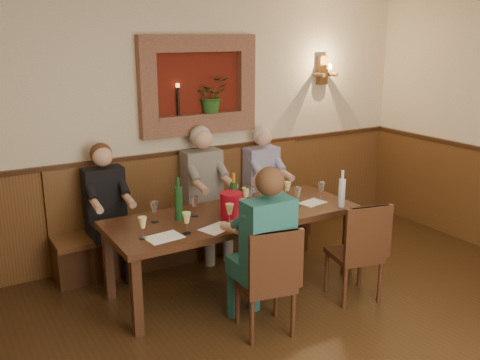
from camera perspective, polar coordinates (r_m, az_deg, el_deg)
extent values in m
cube|color=beige|center=(5.90, -6.32, 5.62)|extent=(6.00, 0.04, 2.80)
cube|color=#553518|center=(6.08, -6.01, -2.32)|extent=(6.00, 0.04, 1.10)
cube|color=#381E0F|center=(5.93, -6.16, 2.97)|extent=(6.02, 0.06, 0.05)
cube|color=#59160C|center=(5.91, -4.60, 10.09)|extent=(1.00, 0.02, 0.70)
cube|color=#875945|center=(5.84, -4.50, 14.35)|extent=(1.36, 0.12, 0.18)
cube|color=#875945|center=(5.93, -4.32, 5.82)|extent=(1.36, 0.12, 0.18)
cube|color=#875945|center=(5.63, -9.86, 9.64)|extent=(0.18, 0.12, 0.70)
cube|color=#875945|center=(6.15, 0.61, 10.35)|extent=(0.18, 0.12, 0.70)
cube|color=#875945|center=(5.91, -4.34, 6.87)|extent=(1.00, 0.14, 0.04)
imported|color=#23531C|center=(5.95, -3.07, 9.04)|extent=(0.35, 0.30, 0.39)
cylinder|color=black|center=(5.78, -6.61, 8.32)|extent=(0.03, 0.03, 0.30)
cylinder|color=#FFBF59|center=(5.76, -6.67, 9.99)|extent=(0.04, 0.04, 0.04)
cube|color=#553518|center=(6.79, 8.77, 11.51)|extent=(0.12, 0.08, 0.35)
cylinder|color=#553518|center=(6.68, 8.46, 11.03)|extent=(0.05, 0.18, 0.05)
cylinder|color=#553518|center=(6.80, 9.79, 11.05)|extent=(0.05, 0.18, 0.05)
cylinder|color=#FFBF59|center=(6.69, 9.50, 11.85)|extent=(0.06, 0.06, 0.06)
cube|color=#321C0F|center=(5.07, -0.69, -3.88)|extent=(2.40, 0.90, 0.06)
cube|color=#321C0F|center=(4.49, -10.98, -12.13)|extent=(0.08, 0.08, 0.69)
cube|color=#321C0F|center=(5.55, 11.42, -6.59)|extent=(0.08, 0.08, 0.69)
cube|color=#321C0F|center=(5.13, -13.85, -8.66)|extent=(0.08, 0.08, 0.69)
cube|color=#321C0F|center=(6.08, 6.77, -4.40)|extent=(0.08, 0.08, 0.69)
cube|color=#381E0F|center=(6.01, -5.03, -6.05)|extent=(3.00, 0.40, 0.40)
cube|color=#553518|center=(5.94, -5.08, -4.08)|extent=(3.00, 0.45, 0.06)
cube|color=#553518|center=(5.99, -5.95, -0.30)|extent=(3.00, 0.06, 0.66)
cube|color=#321C0F|center=(4.55, 2.64, -13.51)|extent=(0.47, 0.47, 0.39)
cube|color=#321C0F|center=(4.45, 2.67, -11.01)|extent=(0.49, 0.49, 0.05)
cube|color=#321C0F|center=(4.18, 3.68, -8.76)|extent=(0.41, 0.12, 0.49)
cube|color=#321C0F|center=(5.17, 11.92, -10.09)|extent=(0.47, 0.47, 0.40)
cube|color=#321C0F|center=(5.08, 12.06, -7.81)|extent=(0.50, 0.50, 0.05)
cube|color=#321C0F|center=(4.83, 13.35, -5.65)|extent=(0.42, 0.13, 0.50)
cube|color=black|center=(5.57, -13.40, -7.98)|extent=(0.39, 0.41, 0.45)
cube|color=black|center=(5.50, -14.31, -1.33)|extent=(0.39, 0.21, 0.51)
sphere|color=#D8A384|center=(5.37, -14.46, 2.44)|extent=(0.20, 0.20, 0.20)
sphere|color=#4C2D19|center=(5.41, -14.62, 2.73)|extent=(0.22, 0.22, 0.22)
cube|color=#504C49|center=(5.93, -3.23, -6.07)|extent=(0.42, 0.44, 0.45)
cube|color=#504C49|center=(5.87, -4.10, 0.52)|extent=(0.42, 0.22, 0.56)
sphere|color=#D8A384|center=(5.74, -4.00, 4.38)|extent=(0.21, 0.21, 0.21)
sphere|color=#B2B2B2|center=(5.78, -4.23, 4.66)|extent=(0.23, 0.23, 0.23)
cube|color=navy|center=(6.31, 3.01, -4.71)|extent=(0.39, 0.41, 0.45)
cube|color=navy|center=(6.25, 2.29, 1.18)|extent=(0.39, 0.21, 0.52)
sphere|color=#D8A384|center=(6.13, 2.52, 4.54)|extent=(0.20, 0.20, 0.20)
sphere|color=#B2B2B2|center=(6.17, 2.28, 4.78)|extent=(0.22, 0.22, 0.22)
cube|color=navy|center=(4.64, 1.74, -12.55)|extent=(0.42, 0.44, 0.45)
cube|color=navy|center=(4.23, 3.04, -5.61)|extent=(0.42, 0.22, 0.55)
sphere|color=#D8A384|center=(4.14, 2.81, -0.25)|extent=(0.21, 0.21, 0.21)
sphere|color=#4C2D19|center=(4.09, 3.20, -0.15)|extent=(0.23, 0.23, 0.23)
cylinder|color=#B80B20|center=(4.92, -0.93, -2.69)|extent=(0.23, 0.23, 0.24)
cylinder|color=#19471E|center=(5.04, -0.67, -1.88)|extent=(0.09, 0.09, 0.30)
cylinder|color=orange|center=(4.98, -0.68, 0.24)|extent=(0.04, 0.04, 0.09)
cylinder|color=#19471E|center=(4.88, -6.56, -2.51)|extent=(0.08, 0.08, 0.31)
cylinder|color=#19471E|center=(4.82, -6.63, -0.26)|extent=(0.03, 0.03, 0.09)
cylinder|color=silver|center=(5.30, 10.79, -1.38)|extent=(0.08, 0.08, 0.28)
cylinder|color=silver|center=(5.26, 10.89, 0.53)|extent=(0.04, 0.04, 0.09)
cube|color=white|center=(4.53, -8.10, -6.07)|extent=(0.32, 0.24, 0.00)
cube|color=white|center=(4.87, 0.90, -4.33)|extent=(0.35, 0.27, 0.00)
cube|color=white|center=(5.42, 7.74, -2.40)|extent=(0.29, 0.23, 0.00)
cube|color=white|center=(4.69, -2.44, -5.17)|extent=(0.34, 0.28, 0.00)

